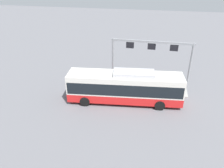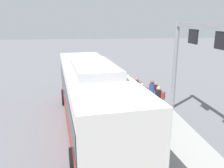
# 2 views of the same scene
# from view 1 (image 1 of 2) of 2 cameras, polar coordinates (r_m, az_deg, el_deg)

# --- Properties ---
(ground_plane) EXTENTS (120.00, 120.00, 0.00)m
(ground_plane) POSITION_cam_1_polar(r_m,az_deg,el_deg) (23.22, 3.17, -4.51)
(ground_plane) COLOR slate
(platform_curb) EXTENTS (10.00, 2.80, 0.16)m
(platform_curb) POSITION_cam_1_polar(r_m,az_deg,el_deg) (26.03, 7.82, -0.76)
(platform_curb) COLOR #9E9E99
(platform_curb) RESTS_ON ground
(bus_main) EXTENTS (11.64, 3.78, 3.46)m
(bus_main) POSITION_cam_1_polar(r_m,az_deg,el_deg) (22.31, 3.31, -0.55)
(bus_main) COLOR red
(bus_main) RESTS_ON ground
(person_boarding) EXTENTS (0.38, 0.55, 1.67)m
(person_boarding) POSITION_cam_1_polar(r_m,az_deg,el_deg) (25.76, -2.19, 1.60)
(person_boarding) COLOR black
(person_boarding) RESTS_ON platform_curb
(person_waiting_near) EXTENTS (0.53, 0.61, 1.67)m
(person_waiting_near) POSITION_cam_1_polar(r_m,az_deg,el_deg) (26.30, -0.25, 2.18)
(person_waiting_near) COLOR maroon
(person_waiting_near) RESTS_ON platform_curb
(person_waiting_mid) EXTENTS (0.44, 0.59, 1.67)m
(person_waiting_mid) POSITION_cam_1_polar(r_m,az_deg,el_deg) (25.51, 0.61, 1.35)
(person_waiting_mid) COLOR maroon
(person_waiting_mid) RESTS_ON platform_curb
(person_waiting_far) EXTENTS (0.54, 0.61, 1.67)m
(person_waiting_far) POSITION_cam_1_polar(r_m,az_deg,el_deg) (26.01, 2.75, 1.85)
(person_waiting_far) COLOR black
(person_waiting_far) RESTS_ON platform_curb
(platform_sign_gantry) EXTENTS (9.38, 0.24, 5.20)m
(platform_sign_gantry) POSITION_cam_1_polar(r_m,az_deg,el_deg) (26.02, 10.04, 7.92)
(platform_sign_gantry) COLOR gray
(platform_sign_gantry) RESTS_ON ground
(trash_bin) EXTENTS (0.52, 0.52, 0.90)m
(trash_bin) POSITION_cam_1_polar(r_m,az_deg,el_deg) (26.31, 16.37, -0.07)
(trash_bin) COLOR #2D5133
(trash_bin) RESTS_ON platform_curb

